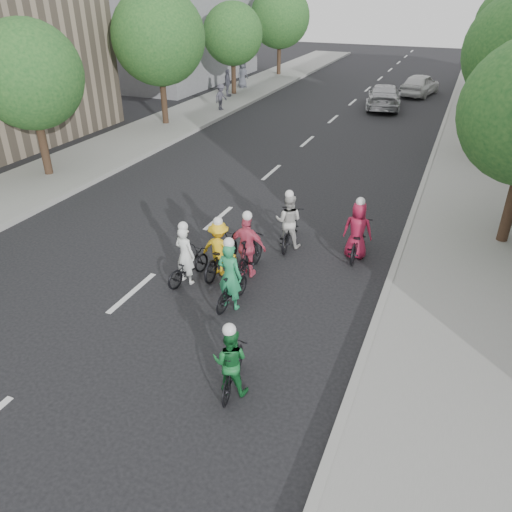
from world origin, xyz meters
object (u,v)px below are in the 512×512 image
Objects in this scene: cyclist_3 at (232,364)px; follow_car_lead at (384,96)px; cyclist_1 at (357,236)px; cyclist_6 at (231,282)px; spectator_2 at (243,74)px; cyclist_2 at (187,262)px; spectator_1 at (228,83)px; cyclist_5 at (248,252)px; follow_car_trail at (420,84)px; cyclist_4 at (289,226)px; cyclist_0 at (220,252)px; spectator_0 at (221,97)px.

cyclist_3 is 26.25m from follow_car_lead.
cyclist_1 is 20.08m from follow_car_lead.
cyclist_6 is 1.03× the size of spectator_2.
cyclist_2 is 23.72m from spectator_1.
follow_car_trail is at bearing -93.56° from cyclist_5.
cyclist_6 reaches higher than cyclist_1.
spectator_1 is at bearing -74.73° from cyclist_3.
follow_car_lead is at bearing -79.03° from spectator_2.
cyclist_1 is at bearing -125.75° from spectator_2.
cyclist_1 is 1.00× the size of cyclist_6.
cyclist_2 is 0.93× the size of cyclist_6.
cyclist_1 reaches higher than cyclist_3.
cyclist_3 is 27.80m from spectator_1.
cyclist_4 is at bearing -166.23° from spectator_1.
spectator_1 reaches higher than cyclist_5.
cyclist_0 is 22.26m from follow_car_lead.
cyclist_3 is at bearing 85.40° from follow_car_lead.
cyclist_3 is 0.88× the size of spectator_2.
spectator_2 reaches higher than cyclist_5.
cyclist_5 reaches higher than cyclist_4.
spectator_2 is at bearing -70.29° from cyclist_4.
cyclist_4 reaches higher than follow_car_lead.
cyclist_2 is 1.15× the size of spectator_0.
cyclist_1 is 1.24× the size of spectator_0.
spectator_1 reaches higher than cyclist_2.
spectator_1 reaches higher than cyclist_3.
spectator_0 is (-10.62, 21.20, 0.31)m from cyclist_3.
cyclist_2 is 0.99× the size of spectator_1.
cyclist_5 is 26.72m from spectator_2.
cyclist_2 is 23.01m from follow_car_lead.
spectator_0 is 4.11m from spectator_1.
cyclist_1 reaches higher than cyclist_0.
cyclist_6 is (-2.26, -3.71, 0.02)m from cyclist_1.
spectator_1 reaches higher than follow_car_trail.
cyclist_1 is 0.99× the size of cyclist_5.
spectator_1 is at bearing -64.67° from cyclist_0.
spectator_1 is (-9.21, 21.86, 0.47)m from cyclist_2.
cyclist_1 reaches higher than follow_car_lead.
cyclist_4 is at bearing 99.38° from follow_car_trail.
follow_car_lead is (-1.70, 26.20, 0.13)m from cyclist_3.
follow_car_lead is at bearing -83.16° from cyclist_6.
cyclist_3 is 0.37× the size of follow_car_trail.
cyclist_4 is 25.05m from spectator_2.
cyclist_4 reaches higher than cyclist_3.
cyclist_6 is 23.61m from follow_car_lead.
cyclist_6 is (-1.23, 2.60, 0.06)m from cyclist_3.
follow_car_trail is (1.14, 28.58, 0.08)m from cyclist_6.
follow_car_trail is at bearing -90.02° from cyclist_1.
spectator_0 is at bearing -54.56° from cyclist_1.
cyclist_6 is at bearing 56.12° from cyclist_1.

